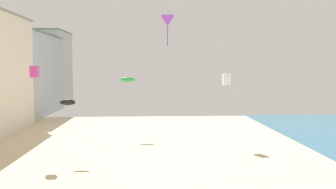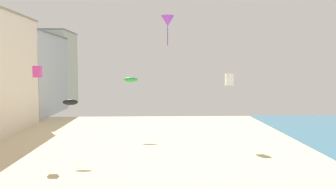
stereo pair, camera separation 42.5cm
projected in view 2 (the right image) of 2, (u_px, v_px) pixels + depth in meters
boardwalk_hotel_far at (16, 74)px, 71.97m from camera, size 16.50×20.68×16.68m
boardwalk_hotel_distant at (45, 68)px, 90.74m from camera, size 14.05×14.16×19.20m
kite_white_box at (229, 80)px, 42.16m from camera, size 0.89×0.89×1.40m
kite_green_parafoil at (131, 80)px, 47.92m from camera, size 1.95×0.54×0.76m
kite_black_parafoil at (70, 102)px, 35.60m from camera, size 1.59×0.44×0.62m
kite_magenta_box at (37, 72)px, 35.70m from camera, size 0.76×0.76×1.19m
kite_purple_delta_2 at (168, 21)px, 23.86m from camera, size 0.90×0.90×2.05m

